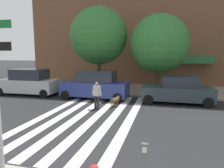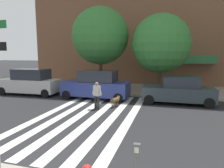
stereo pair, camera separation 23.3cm
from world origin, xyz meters
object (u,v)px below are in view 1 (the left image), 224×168
parked_car_behind_first (96,85)px  street_tree_middle (159,44)px  parked_car_third_in_line (178,90)px  pedestrian_dog_walker (97,94)px  street_tree_nearest (99,36)px  dog_on_leash (115,100)px  parked_car_near_curb (28,83)px  parking_meter_third_along (144,166)px

parked_car_behind_first → street_tree_middle: (4.40, 2.77, 3.08)m
parked_car_third_in_line → street_tree_middle: (-1.36, 2.77, 3.21)m
parked_car_behind_first → pedestrian_dog_walker: 3.01m
parked_car_behind_first → street_tree_middle: bearing=32.2°
street_tree_nearest → dog_on_leash: 7.09m
parked_car_behind_first → dog_on_leash: bearing=-45.3°
parked_car_behind_first → pedestrian_dog_walker: (1.04, -2.83, -0.06)m
street_tree_nearest → parked_car_near_curb: bearing=-149.5°
parking_meter_third_along → parked_car_behind_first: parked_car_behind_first is taller
parking_meter_third_along → pedestrian_dog_walker: bearing=115.3°
street_tree_nearest → pedestrian_dog_walker: bearing=-73.4°
parked_car_third_in_line → parked_car_near_curb: bearing=180.0°
parked_car_behind_first → street_tree_nearest: (-0.67, 2.95, 3.80)m
parked_car_near_curb → parked_car_behind_first: (5.68, -0.00, -0.01)m
street_tree_middle → parked_car_behind_first: bearing=-147.8°
street_tree_middle → dog_on_leash: size_ratio=6.16×
street_tree_middle → parked_car_near_curb: bearing=-164.6°
parked_car_near_curb → street_tree_middle: (10.08, 2.77, 3.08)m
pedestrian_dog_walker → street_tree_nearest: bearing=106.6°
parked_car_near_curb → street_tree_nearest: (5.01, 2.95, 3.79)m
parked_car_near_curb → parked_car_third_in_line: parked_car_near_curb is taller
parked_car_third_in_line → street_tree_nearest: bearing=155.4°
parked_car_near_curb → parked_car_behind_first: bearing=-0.0°
parked_car_behind_first → parked_car_third_in_line: 5.77m
parking_meter_third_along → parked_car_behind_first: bearing=114.0°
parked_car_third_in_line → street_tree_middle: size_ratio=0.74×
dog_on_leash → parked_car_behind_first: bearing=134.7°
parked_car_behind_first → street_tree_middle: street_tree_middle is taller
parked_car_near_curb → street_tree_middle: bearing=15.4°
parked_car_near_curb → pedestrian_dog_walker: size_ratio=2.95×
parked_car_near_curb → parked_car_third_in_line: bearing=-0.0°
parked_car_near_curb → dog_on_leash: size_ratio=4.78×
parked_car_behind_first → street_tree_middle: size_ratio=0.78×
street_tree_nearest → parked_car_behind_first: bearing=-77.1°
parked_car_near_curb → parked_car_behind_first: size_ratio=1.00×
street_tree_nearest → pedestrian_dog_walker: size_ratio=4.32×
parking_meter_third_along → parked_car_third_in_line: bearing=83.3°
parked_car_third_in_line → pedestrian_dog_walker: parked_car_third_in_line is taller
street_tree_middle → pedestrian_dog_walker: (-3.36, -5.60, -3.15)m
parking_meter_third_along → parked_car_near_curb: 14.51m
pedestrian_dog_walker → parked_car_near_curb: bearing=157.2°
parking_meter_third_along → parked_car_behind_first: (-4.57, 10.27, -0.04)m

